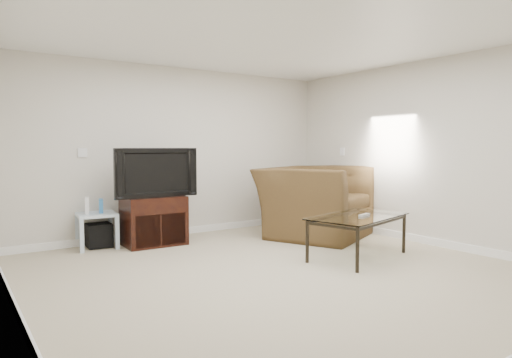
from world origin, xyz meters
TOP-DOWN VIEW (x-y plane):
  - floor at (0.00, 0.00)m, footprint 5.00×5.00m
  - ceiling at (0.00, 0.00)m, footprint 5.00×5.00m
  - wall_back at (0.00, 2.50)m, footprint 5.00×0.02m
  - wall_left at (-2.50, 0.00)m, footprint 0.02×5.00m
  - wall_right at (2.50, 0.00)m, footprint 0.02×5.00m
  - plate_back at (-1.40, 2.49)m, footprint 0.12×0.02m
  - plate_right_switch at (2.49, 1.60)m, footprint 0.02×0.09m
  - plate_right_outlet at (2.49, 1.30)m, footprint 0.02×0.08m
  - tv_stand at (-0.60, 2.05)m, footprint 0.81×0.57m
  - dvd_player at (-0.60, 2.01)m, footprint 0.41×0.30m
  - television at (-0.60, 2.02)m, footprint 1.05×0.22m
  - side_table at (-1.30, 2.28)m, footprint 0.53×0.53m
  - subwoofer at (-1.27, 2.30)m, footprint 0.32×0.32m
  - game_console at (-1.41, 2.27)m, footprint 0.08×0.16m
  - game_case at (-1.24, 2.26)m, footprint 0.08×0.14m
  - recliner at (1.66, 1.30)m, footprint 1.87×1.59m
  - coffee_table at (1.14, -0.02)m, footprint 1.43×1.03m
  - remote at (1.20, -0.07)m, footprint 0.21×0.11m

SIDE VIEW (x-z plane):
  - floor at x=0.00m, z-range 0.00..0.00m
  - subwoofer at x=-1.27m, z-range 0.01..0.32m
  - side_table at x=-1.30m, z-range 0.00..0.46m
  - coffee_table at x=1.14m, z-range 0.00..0.50m
  - plate_right_outlet at x=2.49m, z-range 0.24..0.36m
  - tv_stand at x=-0.60m, z-range 0.00..0.66m
  - remote at x=1.20m, z-range 0.51..0.53m
  - dvd_player at x=-0.60m, z-range 0.52..0.58m
  - game_case at x=-1.24m, z-range 0.46..0.65m
  - game_console at x=-1.41m, z-range 0.46..0.68m
  - recliner at x=1.66m, z-range 0.00..1.38m
  - television at x=-0.60m, z-range 0.66..1.31m
  - wall_back at x=0.00m, z-range 0.00..2.50m
  - wall_left at x=-2.50m, z-range 0.00..2.50m
  - wall_right at x=2.50m, z-range 0.00..2.50m
  - plate_back at x=-1.40m, z-range 1.19..1.31m
  - plate_right_switch at x=2.49m, z-range 1.19..1.31m
  - ceiling at x=0.00m, z-range 2.50..2.50m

